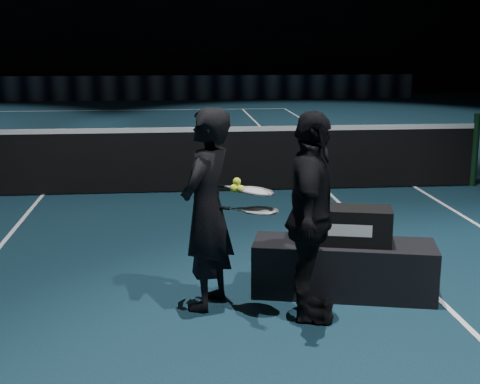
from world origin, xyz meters
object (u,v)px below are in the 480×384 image
Objects in this scene: racket_lower at (261,211)px; racket_upper at (256,191)px; player_a at (207,210)px; player_bench at (343,268)px; racket_bag at (345,225)px; player_b at (310,217)px; tennis_balls at (237,187)px.

racket_upper is (-0.03, 0.06, 0.15)m from racket_lower.
player_a is at bearing -180.00° from racket_lower.
racket_bag reaches higher than player_bench.
player_bench is at bearing -27.46° from player_b.
tennis_balls is (-0.95, -0.24, 0.80)m from player_bench.
racket_bag is 6.47× the size of tennis_balls.
player_b is at bearing 95.11° from player_a.
player_bench is at bearing 14.25° from tennis_balls.
player_b is (-0.40, -0.47, 0.21)m from racket_bag.
player_b is at bearing -0.00° from racket_lower.
racket_lower is (0.42, -0.17, 0.02)m from player_a.
racket_bag is at bearing 0.00° from player_bench.
tennis_balls is (0.24, -0.09, 0.20)m from player_a.
player_bench is 1.34m from player_a.
player_b is at bearing -116.55° from racket_bag.
player_a reaches higher than tennis_balls.
player_b is 13.77× the size of tennis_balls.
tennis_balls is at bearing -170.43° from racket_upper.
racket_upper is at bearing 75.37° from player_b.
tennis_balls is (-0.55, 0.23, 0.20)m from player_b.
racket_bag is 0.87m from racket_lower.
racket_bag is 1.06m from tennis_balls.
player_a reaches higher than racket_upper.
racket_upper is 0.15m from tennis_balls.
racket_bag is at bearing 14.25° from tennis_balls.
racket_bag is at bearing -27.46° from player_b.
tennis_balls reaches higher than racket_upper.
tennis_balls is (-0.15, 0.02, 0.03)m from racket_upper.
tennis_balls is at bearing 178.53° from racket_lower.
racket_lower reaches higher than racket_bag.
player_bench is 2.28× the size of racket_lower.
racket_upper is (0.38, -0.12, 0.17)m from player_a.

